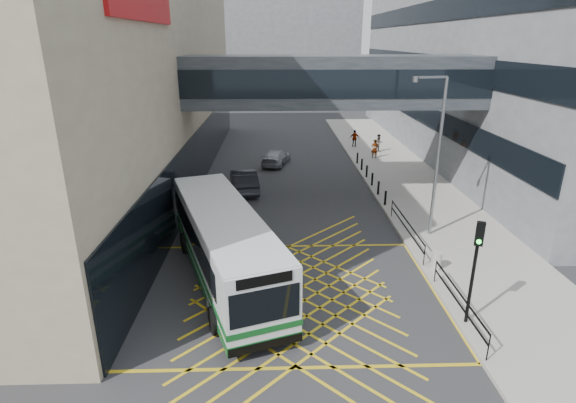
{
  "coord_description": "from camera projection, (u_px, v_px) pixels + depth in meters",
  "views": [
    {
      "loc": [
        -0.58,
        -16.17,
        9.89
      ],
      "look_at": [
        0.0,
        4.0,
        2.6
      ],
      "focal_mm": 28.0,
      "sensor_mm": 36.0,
      "label": 1
    }
  ],
  "objects": [
    {
      "name": "ground",
      "position": [
        291.0,
        293.0,
        18.57
      ],
      "size": [
        120.0,
        120.0,
        0.0
      ],
      "primitive_type": "plane",
      "color": "#333335"
    },
    {
      "name": "building_whsmith",
      "position": [
        18.0,
        69.0,
        30.41
      ],
      "size": [
        24.17,
        42.0,
        16.0
      ],
      "color": "tan",
      "rests_on": "ground"
    },
    {
      "name": "building_right",
      "position": [
        561.0,
        38.0,
        38.39
      ],
      "size": [
        24.09,
        44.0,
        20.0
      ],
      "color": "slate",
      "rests_on": "ground"
    },
    {
      "name": "building_far",
      "position": [
        265.0,
        46.0,
        71.87
      ],
      "size": [
        28.0,
        16.0,
        18.0
      ],
      "primitive_type": "cube",
      "color": "slate",
      "rests_on": "ground"
    },
    {
      "name": "skybridge",
      "position": [
        333.0,
        81.0,
        27.39
      ],
      "size": [
        20.0,
        4.1,
        3.0
      ],
      "color": "#32373C",
      "rests_on": "ground"
    },
    {
      "name": "pavement",
      "position": [
        406.0,
        182.0,
        32.89
      ],
      "size": [
        6.0,
        54.0,
        0.16
      ],
      "primitive_type": "cube",
      "color": "#A7A299",
      "rests_on": "ground"
    },
    {
      "name": "box_junction",
      "position": [
        291.0,
        293.0,
        18.57
      ],
      "size": [
        12.0,
        9.0,
        0.01
      ],
      "color": "gold",
      "rests_on": "ground"
    },
    {
      "name": "bus",
      "position": [
        224.0,
        242.0,
        19.26
      ],
      "size": [
        6.15,
        11.5,
        3.16
      ],
      "rotation": [
        0.0,
        0.0,
        0.34
      ],
      "color": "silver",
      "rests_on": "ground"
    },
    {
      "name": "car_white",
      "position": [
        227.0,
        277.0,
        18.54
      ],
      "size": [
        1.98,
        4.29,
        1.33
      ],
      "primitive_type": "imported",
      "rotation": [
        0.0,
        0.0,
        3.2
      ],
      "color": "#BCBCBE",
      "rests_on": "ground"
    },
    {
      "name": "car_dark",
      "position": [
        244.0,
        180.0,
        30.86
      ],
      "size": [
        2.72,
        5.2,
        1.55
      ],
      "primitive_type": "imported",
      "rotation": [
        0.0,
        0.0,
        3.31
      ],
      "color": "black",
      "rests_on": "ground"
    },
    {
      "name": "car_silver",
      "position": [
        276.0,
        157.0,
        37.54
      ],
      "size": [
        2.81,
        4.53,
        1.31
      ],
      "primitive_type": "imported",
      "rotation": [
        0.0,
        0.0,
        2.88
      ],
      "color": "#94959C",
      "rests_on": "ground"
    },
    {
      "name": "traffic_light",
      "position": [
        476.0,
        259.0,
        15.46
      ],
      "size": [
        0.33,
        0.48,
        4.03
      ],
      "rotation": [
        0.0,
        0.0,
        -0.39
      ],
      "color": "black",
      "rests_on": "pavement"
    },
    {
      "name": "street_lamp",
      "position": [
        436.0,
        149.0,
        22.27
      ],
      "size": [
        1.85,
        0.55,
        8.13
      ],
      "rotation": [
        0.0,
        0.0,
        0.18
      ],
      "color": "slate",
      "rests_on": "pavement"
    },
    {
      "name": "litter_bin",
      "position": [
        436.0,
        261.0,
        20.11
      ],
      "size": [
        0.46,
        0.46,
        0.8
      ],
      "primitive_type": "cylinder",
      "color": "#ADA89E",
      "rests_on": "pavement"
    },
    {
      "name": "kerb_railings",
      "position": [
        426.0,
        253.0,
        20.11
      ],
      "size": [
        0.05,
        12.54,
        1.0
      ],
      "color": "black",
      "rests_on": "pavement"
    },
    {
      "name": "bollards",
      "position": [
        369.0,
        175.0,
        32.64
      ],
      "size": [
        0.14,
        10.14,
        0.9
      ],
      "color": "black",
      "rests_on": "pavement"
    },
    {
      "name": "pedestrian_a",
      "position": [
        374.0,
        149.0,
        38.93
      ],
      "size": [
        0.68,
        0.51,
        1.62
      ],
      "primitive_type": "imported",
      "rotation": [
        0.0,
        0.0,
        3.22
      ],
      "color": "gray",
      "rests_on": "pavement"
    },
    {
      "name": "pedestrian_b",
      "position": [
        379.0,
        143.0,
        41.05
      ],
      "size": [
        0.88,
        0.65,
        1.62
      ],
      "primitive_type": "imported",
      "rotation": [
        0.0,
        0.0,
        0.26
      ],
      "color": "gray",
      "rests_on": "pavement"
    },
    {
      "name": "pedestrian_c",
      "position": [
        355.0,
        138.0,
        43.04
      ],
      "size": [
        0.96,
        0.49,
        1.6
      ],
      "primitive_type": "imported",
      "rotation": [
        0.0,
        0.0,
        3.11
      ],
      "color": "gray",
      "rests_on": "pavement"
    }
  ]
}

